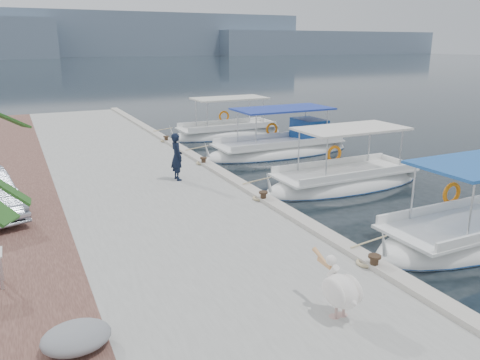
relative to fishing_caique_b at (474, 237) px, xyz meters
name	(u,v)px	position (x,y,z in m)	size (l,w,h in m)	color
ground	(299,232)	(-3.96, 2.65, -0.12)	(400.00, 400.00, 0.00)	black
concrete_quay	(149,190)	(-6.96, 7.65, 0.13)	(6.00, 40.00, 0.50)	gray
quay_curb	(222,172)	(-4.18, 7.65, 0.44)	(0.44, 40.00, 0.12)	#AEA89A
distant_hills	(100,38)	(25.65, 204.14, 7.49)	(330.00, 60.00, 18.00)	slate
fishing_caique_b	(474,237)	(0.00, 0.00, 0.00)	(6.75, 2.44, 2.83)	white
fishing_caique_c	(344,183)	(0.02, 5.69, 0.00)	(6.78, 2.36, 2.83)	white
fishing_caique_d	(280,150)	(0.64, 11.48, 0.06)	(7.81, 2.59, 2.83)	white
fishing_caique_e	(227,134)	(0.12, 16.67, 0.00)	(6.98, 2.35, 2.83)	white
mooring_bollards	(263,196)	(-4.31, 4.15, 0.57)	(0.28, 20.28, 0.33)	black
pelican	(340,289)	(-6.12, -1.99, 0.91)	(0.50, 1.34, 1.04)	tan
fisherman	(177,157)	(-5.91, 7.64, 1.22)	(0.62, 0.41, 1.69)	black
tarp_bundle	(76,337)	(-10.46, -0.92, 0.58)	(1.10, 0.90, 0.40)	gray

